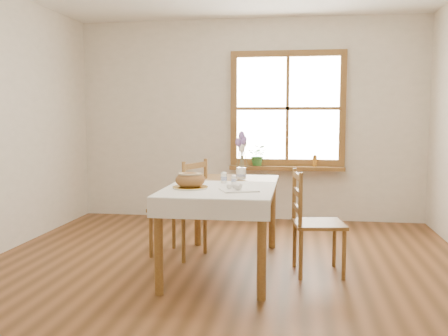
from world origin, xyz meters
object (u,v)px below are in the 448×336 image
(chair_left, at_px, (178,208))
(bread_plate, at_px, (190,188))
(chair_right, at_px, (319,222))
(dining_table, at_px, (224,194))
(flower_vase, at_px, (241,174))

(chair_left, distance_m, bread_plate, 0.76)
(chair_left, xyz_separation_m, chair_right, (1.33, -0.36, -0.02))
(chair_right, xyz_separation_m, bread_plate, (-1.06, -0.29, 0.32))
(dining_table, relative_size, bread_plate, 5.62)
(dining_table, relative_size, chair_left, 1.70)
(chair_left, relative_size, chair_right, 1.05)
(chair_right, height_order, bread_plate, chair_right)
(chair_right, relative_size, flower_vase, 8.34)
(chair_left, bearing_deg, bread_plate, 43.31)
(chair_right, bearing_deg, flower_vase, 51.11)
(chair_right, xyz_separation_m, flower_vase, (-0.72, 0.42, 0.36))
(dining_table, bearing_deg, chair_right, -2.27)
(chair_left, bearing_deg, dining_table, 77.84)
(chair_left, bearing_deg, chair_right, 95.98)
(flower_vase, bearing_deg, chair_right, -30.24)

